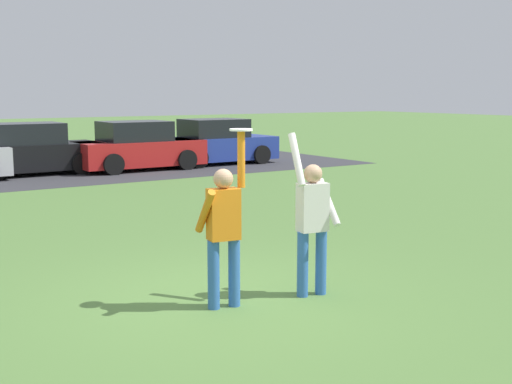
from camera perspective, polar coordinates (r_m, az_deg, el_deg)
ground_plane at (r=8.36m, az=-3.11°, el=-9.09°), size 120.00×120.00×0.00m
person_catcher at (r=7.81m, az=-2.77°, el=-2.89°), size 0.57×0.49×2.08m
person_defender at (r=8.31m, az=4.82°, el=-2.24°), size 0.59×0.50×2.04m
frisbee_disc at (r=7.76m, az=-1.27°, el=5.31°), size 0.27×0.27×0.02m
parked_car_black at (r=21.87m, az=-18.63°, el=3.32°), size 4.11×2.06×1.59m
parked_car_red at (r=22.32m, az=-9.98°, el=3.74°), size 4.11×2.06×1.59m
parked_car_blue at (r=23.87m, az=-3.37°, el=4.15°), size 4.11×2.06×1.59m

